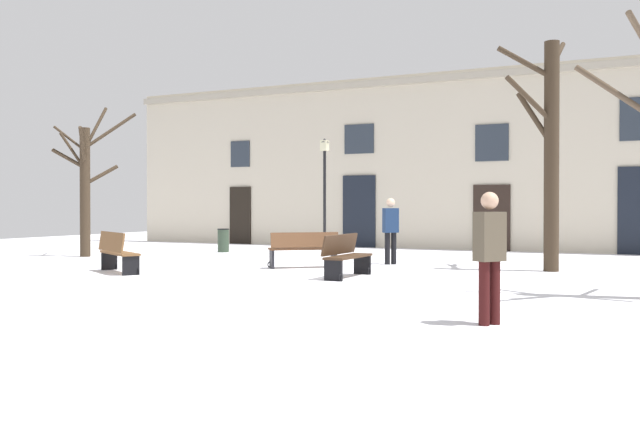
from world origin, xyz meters
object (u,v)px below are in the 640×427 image
Objects in this scene: tree_foreground at (86,182)px; bench_far_corner at (346,255)px; bench_back_to_back_right at (304,249)px; streetlamp at (325,182)px; tree_right_of_center at (550,145)px; litter_bin at (223,240)px; bench_by_litter_bin at (117,252)px; person_by_shop_door at (391,228)px; person_crossing_plaza at (490,251)px.

bench_far_corner is (9.42, -2.18, -1.76)m from tree_foreground.
bench_back_to_back_right is (7.62, -0.59, -1.76)m from tree_foreground.
tree_foreground is 7.73m from streetlamp.
litter_bin is at bearing 167.67° from tree_right_of_center.
streetlamp is at bearing 28.99° from bench_far_corner.
litter_bin is at bearing 52.14° from tree_foreground.
streetlamp is at bearing 150.17° from tree_right_of_center.
tree_foreground is at bearing -133.27° from streetlamp.
bench_by_litter_bin is at bearing 105.11° from bench_far_corner.
bench_by_litter_bin is at bearing -179.32° from person_by_shop_door.
bench_by_litter_bin is (1.63, -6.87, 0.09)m from litter_bin.
tree_right_of_center is 8.14m from person_crossing_plaza.
person_by_shop_door is at bearing -169.05° from bench_back_to_back_right.
bench_far_corner is 1.05× the size of bench_back_to_back_right.
bench_back_to_back_right is 0.96× the size of bench_by_litter_bin.
bench_by_litter_bin is at bearing -152.84° from tree_right_of_center.
tree_right_of_center is at bearing 36.98° from person_crossing_plaza.
tree_foreground is 1.20× the size of streetlamp.
tree_foreground is 2.86× the size of bench_back_to_back_right.
streetlamp reaches higher than bench_by_litter_bin.
bench_back_to_back_right is (-1.80, 1.59, 0.00)m from bench_far_corner.
streetlamp is 2.29× the size of bench_by_litter_bin.
person_crossing_plaza is (10.73, -10.19, 0.56)m from litter_bin.
bench_far_corner is at bearing -135.32° from bench_by_litter_bin.
tree_right_of_center is at bearing -122.11° from bench_by_litter_bin.
bench_far_corner is at bearing -13.03° from tree_foreground.
tree_foreground is 5.77m from bench_by_litter_bin.
person_crossing_plaza reaches higher than bench_far_corner.
tree_foreground is at bearing 98.64° from person_crossing_plaza.
bench_by_litter_bin is 0.98× the size of person_crossing_plaza.
tree_right_of_center is 4.45m from person_by_shop_door.
bench_back_to_back_right is at bearing -69.55° from streetlamp.
person_crossing_plaza is (0.20, -7.89, -2.00)m from tree_right_of_center.
litter_bin is at bearing -140.05° from streetlamp.
tree_foreground is (-13.18, -1.11, -0.72)m from tree_right_of_center.
bench_by_litter_bin reaches higher than litter_bin.
person_by_shop_door is (9.21, 1.29, -1.27)m from tree_foreground.
tree_right_of_center reaches higher than bench_far_corner.
bench_far_corner is 6.09m from person_crossing_plaza.
person_by_shop_door is at bearing 7.98° from tree_foreground.
bench_by_litter_bin is 6.86m from person_by_shop_door.
bench_by_litter_bin is (-5.14, -1.28, 0.01)m from bench_far_corner.
bench_far_corner is at bearing 99.72° from bench_back_to_back_right.
person_crossing_plaza is at bearing -43.52° from litter_bin.
streetlamp is (-7.88, 4.52, -0.61)m from tree_right_of_center.
person_by_shop_door is (1.59, 1.88, 0.49)m from bench_back_to_back_right.
tree_foreground is at bearing -43.41° from bench_back_to_back_right.
bench_back_to_back_right is (-5.56, -1.70, -2.48)m from tree_right_of_center.
tree_right_of_center is 3.34× the size of bench_far_corner.
tree_foreground is at bearing -8.21° from bench_by_litter_bin.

